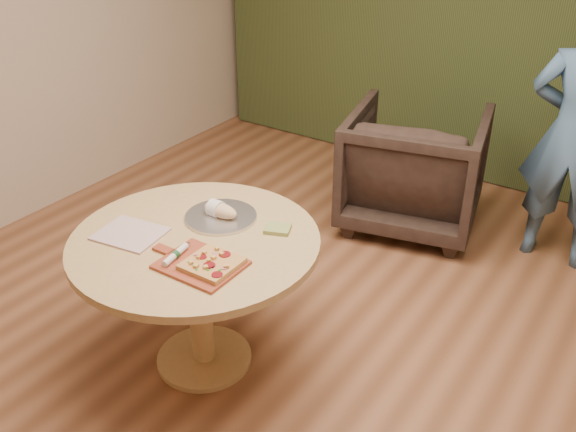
% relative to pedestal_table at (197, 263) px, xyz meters
% --- Properties ---
extents(room_shell, '(5.04, 6.04, 2.84)m').
position_rel_pedestal_table_xyz_m(room_shell, '(0.40, 0.05, 0.79)').
color(room_shell, brown).
rests_on(room_shell, ground).
extents(curtain, '(4.80, 0.14, 2.78)m').
position_rel_pedestal_table_xyz_m(curtain, '(0.40, 2.95, 0.79)').
color(curtain, '#293518').
rests_on(curtain, ground).
extents(pedestal_table, '(1.18, 1.18, 0.75)m').
position_rel_pedestal_table_xyz_m(pedestal_table, '(0.00, 0.00, 0.00)').
color(pedestal_table, tan).
rests_on(pedestal_table, ground).
extents(pizza_paddle, '(0.45, 0.28, 0.01)m').
position_rel_pedestal_table_xyz_m(pizza_paddle, '(0.17, -0.16, 0.15)').
color(pizza_paddle, brown).
rests_on(pizza_paddle, pedestal_table).
extents(flatbread_pizza, '(0.22, 0.22, 0.04)m').
position_rel_pedestal_table_xyz_m(flatbread_pizza, '(0.23, -0.15, 0.17)').
color(flatbread_pizza, tan).
rests_on(flatbread_pizza, pizza_paddle).
extents(cutlery_roll, '(0.06, 0.20, 0.03)m').
position_rel_pedestal_table_xyz_m(cutlery_roll, '(0.06, -0.19, 0.17)').
color(cutlery_roll, silver).
rests_on(cutlery_roll, pizza_paddle).
extents(newspaper, '(0.33, 0.29, 0.01)m').
position_rel_pedestal_table_xyz_m(newspaper, '(-0.27, -0.15, 0.15)').
color(newspaper, silver).
rests_on(newspaper, pedestal_table).
extents(serving_tray, '(0.36, 0.36, 0.02)m').
position_rel_pedestal_table_xyz_m(serving_tray, '(-0.02, 0.22, 0.15)').
color(serving_tray, silver).
rests_on(serving_tray, pedestal_table).
extents(bread_roll, '(0.19, 0.09, 0.09)m').
position_rel_pedestal_table_xyz_m(bread_roll, '(-0.03, 0.22, 0.18)').
color(bread_roll, '#DFB988').
rests_on(bread_roll, serving_tray).
extents(green_packet, '(0.15, 0.14, 0.02)m').
position_rel_pedestal_table_xyz_m(green_packet, '(0.28, 0.28, 0.15)').
color(green_packet, olive).
rests_on(green_packet, pedestal_table).
extents(armchair, '(1.06, 1.02, 0.92)m').
position_rel_pedestal_table_xyz_m(armchair, '(0.27, 1.95, -0.15)').
color(armchair, black).
rests_on(armchair, ground).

